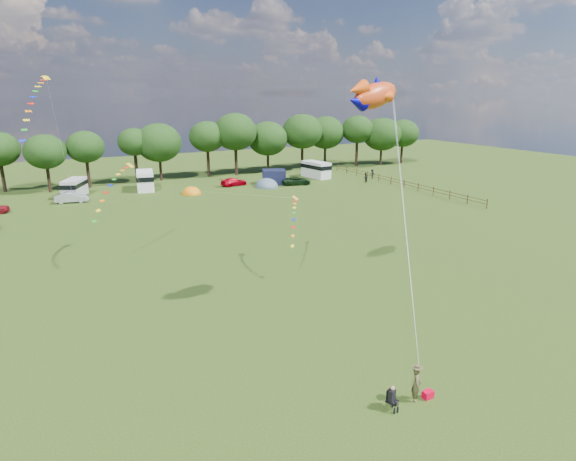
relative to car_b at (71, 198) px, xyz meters
name	(u,v)px	position (x,y,z in m)	size (l,w,h in m)	color
ground_plane	(350,329)	(12.16, -44.46, -0.65)	(180.00, 180.00, 0.00)	black
tree_line	(182,139)	(17.46, 10.53, 5.70)	(102.98, 10.98, 10.27)	black
fence	(398,181)	(44.16, -9.96, 0.05)	(0.12, 33.12, 1.20)	#472D19
car_b	(71,198)	(0.00, 0.00, 0.00)	(1.38, 3.70, 1.30)	#9FA3A7
car_c	(234,182)	(22.51, 1.48, -0.06)	(1.66, 3.96, 1.19)	#A90011
car_d	(296,181)	(31.18, -2.10, -0.03)	(2.06, 4.55, 1.24)	black
campervan_b	(74,187)	(0.69, 3.88, 0.62)	(3.79, 5.25, 2.37)	#BABABC
campervan_c	(145,180)	(10.11, 4.49, 0.77)	(3.21, 5.72, 2.65)	white
campervan_d	(316,169)	(37.19, 2.21, 0.75)	(3.03, 5.59, 2.60)	silver
tent_orange	(192,194)	(15.07, -1.68, -0.63)	(2.66, 2.92, 2.08)	orange
tent_greyblue	(267,187)	(26.40, -1.80, -0.63)	(3.51, 3.85, 2.61)	#475B68
awning_navy	(274,177)	(28.53, 0.17, 0.42)	(3.44, 2.80, 2.15)	black
kite_flyer	(416,384)	(10.91, -51.52, 0.16)	(0.59, 0.39, 1.63)	brown
camp_chair	(392,395)	(9.52, -51.51, 0.04)	(0.60, 0.61, 1.15)	#99999E
kite_bag	(428,394)	(11.52, -51.67, -0.48)	(0.49, 0.33, 0.35)	red
fish_kite	(372,95)	(15.11, -41.63, 12.61)	(4.33, 2.17, 2.26)	red
streamer_kite_a	(36,98)	(-2.55, -13.58, 12.33)	(3.41, 5.55, 5.78)	yellow
streamer_kite_b	(116,183)	(2.34, -24.89, 5.74)	(4.26, 4.70, 3.80)	gold
streamer_kite_c	(294,213)	(14.35, -33.26, 3.69)	(3.10, 4.89, 2.77)	gold
walker_a	(365,178)	(41.69, -5.26, 0.11)	(0.74, 0.46, 1.53)	black
walker_b	(372,174)	(44.79, -2.87, 0.10)	(0.98, 0.45, 1.51)	black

